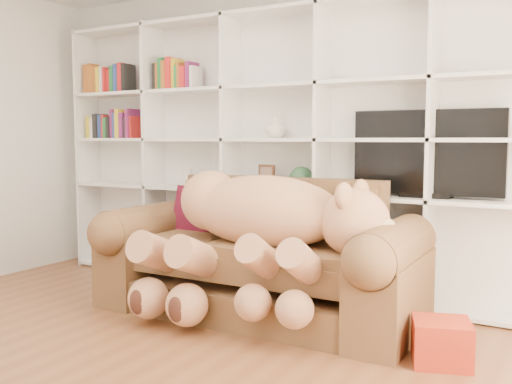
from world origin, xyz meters
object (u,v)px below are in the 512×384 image
Objects in this scene: gift_box at (441,342)px; sofa at (260,263)px; teddy_bear at (258,226)px; tv at (427,154)px.

sofa is at bearing 166.55° from gift_box.
sofa is 0.39m from teddy_bear.
teddy_bear reaches higher than sofa.
teddy_bear is 1.42m from gift_box.
sofa reaches higher than gift_box.
tv is at bearing 38.75° from teddy_bear.
gift_box is 0.29× the size of tv.
sofa is 1.46m from gift_box.
gift_box is (1.30, -0.13, -0.56)m from teddy_bear.
sofa is 2.13× the size of tv.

